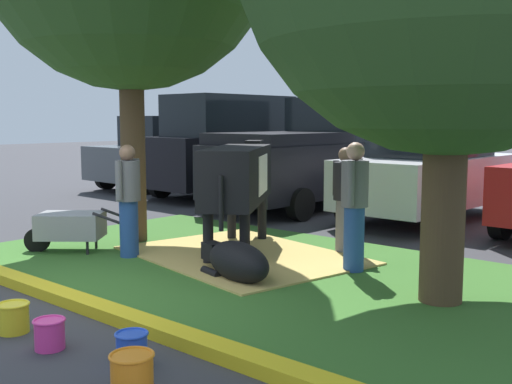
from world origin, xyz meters
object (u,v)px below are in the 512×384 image
(person_visitor_far, at_px, (345,197))
(suv_black, at_px, (230,146))
(person_visitor_near, at_px, (355,203))
(hatchback_white, at_px, (430,169))
(bucket_pink, at_px, (50,333))
(pickup_truck_black, at_px, (318,156))
(sedan_blue, at_px, (167,153))
(bucket_yellow, at_px, (13,317))
(wheelbarrow, at_px, (69,226))
(cow_holstein, at_px, (239,175))
(bucket_orange, at_px, (132,375))
(bucket_blue, at_px, (132,348))
(person_handler, at_px, (128,198))
(calf_lying, at_px, (237,261))

(person_visitor_far, xyz_separation_m, suv_black, (-5.93, 3.86, 0.45))
(person_visitor_near, bearing_deg, hatchback_white, 103.91)
(bucket_pink, distance_m, suv_black, 10.62)
(pickup_truck_black, bearing_deg, suv_black, 177.69)
(pickup_truck_black, distance_m, hatchback_white, 2.72)
(sedan_blue, relative_size, suv_black, 0.96)
(person_visitor_near, distance_m, bucket_yellow, 4.16)
(person_visitor_near, relative_size, wheelbarrow, 1.17)
(cow_holstein, height_order, bucket_pink, cow_holstein)
(bucket_orange, relative_size, hatchback_white, 0.07)
(bucket_orange, distance_m, sedan_blue, 13.41)
(bucket_blue, bearing_deg, hatchback_white, 99.58)
(bucket_orange, bearing_deg, hatchback_white, 102.26)
(cow_holstein, bearing_deg, person_handler, -122.09)
(bucket_yellow, distance_m, bucket_pink, 0.62)
(cow_holstein, height_order, bucket_blue, cow_holstein)
(sedan_blue, bearing_deg, bucket_blue, -41.97)
(bucket_pink, bearing_deg, hatchback_white, 93.97)
(calf_lying, xyz_separation_m, person_visitor_near, (0.83, 1.28, 0.65))
(cow_holstein, xyz_separation_m, suv_black, (-4.64, 4.72, 0.15))
(wheelbarrow, relative_size, bucket_pink, 5.13)
(bucket_pink, relative_size, bucket_orange, 0.85)
(cow_holstein, relative_size, wheelbarrow, 1.99)
(bucket_yellow, height_order, sedan_blue, sedan_blue)
(sedan_blue, distance_m, hatchback_white, 8.14)
(wheelbarrow, height_order, bucket_blue, wheelbarrow)
(person_visitor_far, height_order, sedan_blue, sedan_blue)
(hatchback_white, bearing_deg, bucket_yellow, -90.23)
(person_visitor_far, xyz_separation_m, bucket_orange, (1.42, -4.89, -0.65))
(wheelbarrow, bearing_deg, pickup_truck_black, 90.79)
(person_handler, distance_m, bucket_blue, 3.92)
(wheelbarrow, relative_size, bucket_yellow, 4.72)
(calf_lying, relative_size, sedan_blue, 0.30)
(bucket_pink, relative_size, suv_black, 0.06)
(calf_lying, height_order, suv_black, suv_black)
(bucket_orange, distance_m, suv_black, 11.48)
(cow_holstein, height_order, bucket_orange, cow_holstein)
(person_visitor_near, bearing_deg, suv_black, 144.57)
(bucket_blue, bearing_deg, bucket_pink, -162.52)
(person_visitor_near, distance_m, bucket_orange, 4.17)
(person_handler, xyz_separation_m, person_visitor_near, (2.81, 1.36, 0.04))
(bucket_yellow, height_order, suv_black, suv_black)
(calf_lying, bearing_deg, person_visitor_far, 85.87)
(calf_lying, bearing_deg, bucket_yellow, -96.63)
(wheelbarrow, distance_m, suv_black, 7.09)
(person_handler, distance_m, person_visitor_far, 3.06)
(cow_holstein, xyz_separation_m, bucket_orange, (2.71, -4.03, -0.95))
(bucket_orange, height_order, sedan_blue, sedan_blue)
(person_visitor_far, distance_m, sedan_blue, 9.46)
(person_visitor_far, relative_size, sedan_blue, 0.35)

